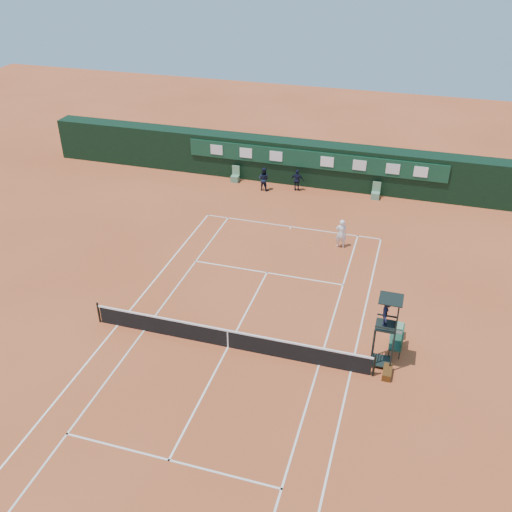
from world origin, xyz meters
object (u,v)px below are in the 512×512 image
at_px(tennis_net, 228,338).
at_px(umpire_chair, 387,318).
at_px(player_bench, 399,340).
at_px(cooler, 396,330).
at_px(player, 341,233).

relative_size(tennis_net, umpire_chair, 3.77).
bearing_deg(player_bench, umpire_chair, -120.51).
bearing_deg(player_bench, tennis_net, -165.18).
xyz_separation_m(player_bench, cooler, (-0.15, 1.01, -0.27)).
bearing_deg(umpire_chair, player, 109.33).
distance_m(player_bench, cooler, 1.06).
distance_m(tennis_net, player, 10.83).
bearing_deg(player, umpire_chair, 98.45).
distance_m(cooler, player, 8.32).
bearing_deg(cooler, player, 117.16).
height_order(tennis_net, cooler, tennis_net).
xyz_separation_m(cooler, player, (-3.79, 7.38, 0.55)).
relative_size(player_bench, cooler, 1.86).
bearing_deg(player, cooler, 106.27).
relative_size(tennis_net, player, 7.36).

